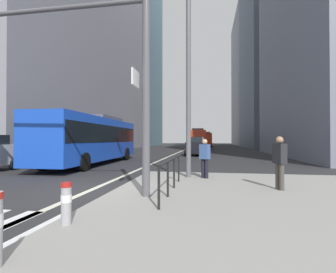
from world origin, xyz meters
TOP-DOWN VIEW (x-y plane):
  - ground_plane at (0.00, 20.00)m, footprint 160.00×160.00m
  - median_island at (5.50, -1.00)m, footprint 9.00×10.00m
  - lane_centre_line at (0.00, 30.00)m, footprint 0.20×80.00m
  - office_tower_left_mid at (-16.00, 37.05)m, footprint 11.30×20.08m
  - office_tower_left_far at (-16.00, 58.52)m, footprint 11.30×18.06m
  - office_tower_right_mid at (17.00, 43.63)m, footprint 11.69×19.72m
  - office_tower_right_far at (17.00, 68.36)m, footprint 10.62×23.42m
  - city_bus_blue_oncoming at (-3.94, 8.16)m, footprint 2.89×11.33m
  - city_bus_red_receding at (2.17, 33.90)m, footprint 2.80×11.52m
  - city_bus_red_distant at (3.31, 51.71)m, footprint 2.74×11.72m
  - car_oncoming_mid at (-6.61, 19.78)m, footprint 2.14×4.53m
  - car_receding_near at (2.56, 18.29)m, footprint 2.12×4.32m
  - traffic_signal_gantry at (-0.24, -1.07)m, footprint 7.16×0.65m
  - street_lamp_post at (3.07, 2.50)m, footprint 5.50×0.32m
  - bollard_left at (1.33, -3.48)m, footprint 0.20×0.20m
  - pedestrian_railing at (2.80, -0.45)m, footprint 0.06×3.69m
  - pedestrian_waiting at (6.05, 0.43)m, footprint 0.38×0.45m
  - pedestrian_walking at (3.73, 2.34)m, footprint 0.45×0.40m

SIDE VIEW (x-z plane):
  - ground_plane at x=0.00m, z-range 0.00..0.00m
  - lane_centre_line at x=0.00m, z-range 0.00..0.01m
  - median_island at x=5.50m, z-range 0.00..0.15m
  - bollard_left at x=1.33m, z-range 0.20..0.96m
  - pedestrian_railing at x=2.80m, z-range 0.37..1.35m
  - car_receding_near at x=2.56m, z-range 0.02..1.96m
  - car_oncoming_mid at x=-6.61m, z-range 0.02..1.96m
  - pedestrian_walking at x=3.73m, z-range 0.23..1.79m
  - pedestrian_waiting at x=6.05m, z-range 0.24..1.88m
  - city_bus_blue_oncoming at x=-3.94m, z-range 0.14..3.54m
  - city_bus_red_receding at x=2.17m, z-range 0.14..3.54m
  - city_bus_red_distant at x=3.31m, z-range 0.14..3.54m
  - traffic_signal_gantry at x=-0.24m, z-range 1.16..7.16m
  - street_lamp_post at x=3.07m, z-range 1.28..9.28m
  - office_tower_left_mid at x=-16.00m, z-range 0.00..31.46m
  - office_tower_right_far at x=17.00m, z-range 0.00..38.72m
  - office_tower_right_mid at x=17.00m, z-range 0.00..39.92m
  - office_tower_left_far at x=-16.00m, z-range 0.00..48.28m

